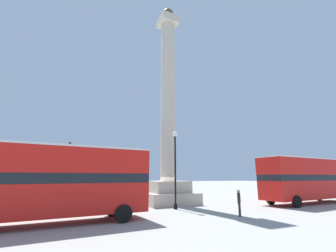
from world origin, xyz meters
TOP-DOWN VIEW (x-y plane):
  - ground_plane at (0.00, 0.00)m, footprint 200.00×200.00m
  - monument_column at (0.00, 0.00)m, footprint 4.83×4.83m
  - bus_a at (-9.85, -6.16)m, footprint 10.68×3.48m
  - bus_b at (12.83, -5.39)m, footprint 11.65×3.49m
  - equestrian_statue at (-9.11, 3.72)m, footprint 3.88×3.55m
  - street_lamp at (-0.91, -3.49)m, footprint 0.43×0.43m
  - pedestrian_near_lamp at (1.47, -8.28)m, footprint 0.44×0.44m

SIDE VIEW (x-z plane):
  - ground_plane at x=0.00m, z-range 0.00..0.00m
  - pedestrian_near_lamp at x=1.47m, z-range 0.10..1.81m
  - equestrian_statue at x=-9.11m, z-range -1.27..4.76m
  - bus_a at x=-9.85m, z-range 0.23..4.54m
  - bus_b at x=12.83m, z-range 0.23..4.64m
  - street_lamp at x=-0.91m, z-range 0.44..6.84m
  - monument_column at x=0.00m, z-range -3.84..17.94m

